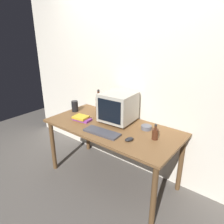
{
  "coord_description": "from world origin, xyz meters",
  "views": [
    {
      "loc": [
        1.4,
        -1.77,
        1.8
      ],
      "look_at": [
        0.0,
        0.0,
        0.93
      ],
      "focal_mm": 33.58,
      "sensor_mm": 36.0,
      "label": 1
    }
  ],
  "objects": [
    {
      "name": "crt_monitor",
      "position": [
        -0.02,
        0.15,
        0.94
      ],
      "size": [
        0.41,
        0.41,
        0.37
      ],
      "color": "#B2AD9E",
      "rests_on": "desk"
    },
    {
      "name": "book_stack",
      "position": [
        -0.41,
        -0.1,
        0.77
      ],
      "size": [
        0.25,
        0.16,
        0.05
      ],
      "color": "#843893",
      "rests_on": "desk"
    },
    {
      "name": "bottle_short",
      "position": [
        0.55,
        0.03,
        0.81
      ],
      "size": [
        0.07,
        0.07,
        0.17
      ],
      "color": "#472314",
      "rests_on": "desk"
    },
    {
      "name": "bottle_tall",
      "position": [
        -0.35,
        0.16,
        0.88
      ],
      "size": [
        0.08,
        0.08,
        0.36
      ],
      "color": "#472314",
      "rests_on": "desk"
    },
    {
      "name": "computer_mouse",
      "position": [
        0.36,
        -0.17,
        0.76
      ],
      "size": [
        0.09,
        0.11,
        0.04
      ],
      "primitive_type": "ellipsoid",
      "rotation": [
        0.0,
        0.0,
        -0.35
      ],
      "color": "black",
      "rests_on": "desk"
    },
    {
      "name": "metal_canister",
      "position": [
        -0.71,
        0.07,
        0.82
      ],
      "size": [
        0.09,
        0.09,
        0.15
      ],
      "primitive_type": "cylinder",
      "color": "black",
      "rests_on": "desk"
    },
    {
      "name": "back_wall",
      "position": [
        0.0,
        0.45,
        1.25
      ],
      "size": [
        4.0,
        0.08,
        2.5
      ],
      "primitive_type": "cube",
      "color": "silver",
      "rests_on": "ground"
    },
    {
      "name": "desk",
      "position": [
        0.0,
        0.0,
        0.66
      ],
      "size": [
        1.63,
        0.78,
        0.75
      ],
      "color": "brown",
      "rests_on": "ground"
    },
    {
      "name": "cd_spindle",
      "position": [
        0.36,
        0.18,
        0.77
      ],
      "size": [
        0.12,
        0.12,
        0.04
      ],
      "primitive_type": "cylinder",
      "color": "#595B66",
      "rests_on": "desk"
    },
    {
      "name": "ground_plane",
      "position": [
        0.0,
        0.0,
        0.0
      ],
      "size": [
        6.0,
        6.0,
        0.0
      ],
      "primitive_type": "plane",
      "color": "#56514C"
    },
    {
      "name": "keyboard",
      "position": [
        0.03,
        -0.22,
        0.76
      ],
      "size": [
        0.43,
        0.18,
        0.02
      ],
      "primitive_type": "cube",
      "rotation": [
        0.0,
        0.0,
        0.07
      ],
      "color": "#3F3F47",
      "rests_on": "desk"
    }
  ]
}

